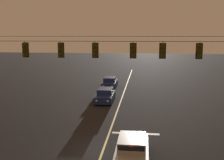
{
  "coord_description": "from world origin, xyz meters",
  "views": [
    {
      "loc": [
        2.42,
        -15.82,
        7.04
      ],
      "look_at": [
        0.0,
        4.94,
        3.61
      ],
      "focal_mm": 44.55,
      "sensor_mm": 36.0,
      "label": 1
    }
  ],
  "objects_px": {
    "traffic_light_leftmost": "(25,50)",
    "traffic_light_far_right": "(200,51)",
    "traffic_light_right_inner": "(133,51)",
    "car_waiting_near_lane": "(132,149)",
    "traffic_light_left_inner": "(60,50)",
    "traffic_light_rightmost": "(163,51)",
    "car_oncoming_trailing": "(110,83)",
    "car_oncoming_lead": "(105,95)",
    "traffic_light_centre": "(95,50)"
  },
  "relations": [
    {
      "from": "traffic_light_rightmost",
      "to": "traffic_light_far_right",
      "type": "bearing_deg",
      "value": 0.0
    },
    {
      "from": "traffic_light_leftmost",
      "to": "car_waiting_near_lane",
      "type": "distance_m",
      "value": 10.93
    },
    {
      "from": "traffic_light_left_inner",
      "to": "car_oncoming_trailing",
      "type": "xyz_separation_m",
      "value": [
        1.54,
        16.72,
        -5.26
      ]
    },
    {
      "from": "traffic_light_left_inner",
      "to": "traffic_light_right_inner",
      "type": "height_order",
      "value": "same"
    },
    {
      "from": "car_waiting_near_lane",
      "to": "car_oncoming_trailing",
      "type": "bearing_deg",
      "value": 100.38
    },
    {
      "from": "traffic_light_centre",
      "to": "car_oncoming_trailing",
      "type": "height_order",
      "value": "traffic_light_centre"
    },
    {
      "from": "traffic_light_centre",
      "to": "traffic_light_rightmost",
      "type": "distance_m",
      "value": 4.81
    },
    {
      "from": "car_oncoming_lead",
      "to": "car_oncoming_trailing",
      "type": "distance_m",
      "value": 7.9
    },
    {
      "from": "traffic_light_rightmost",
      "to": "traffic_light_left_inner",
      "type": "bearing_deg",
      "value": 180.0
    },
    {
      "from": "traffic_light_centre",
      "to": "traffic_light_far_right",
      "type": "relative_size",
      "value": 1.0
    },
    {
      "from": "car_waiting_near_lane",
      "to": "car_oncoming_trailing",
      "type": "xyz_separation_m",
      "value": [
        -3.96,
        21.63,
        -0.0
      ]
    },
    {
      "from": "traffic_light_far_right",
      "to": "car_oncoming_lead",
      "type": "relative_size",
      "value": 0.28
    },
    {
      "from": "traffic_light_leftmost",
      "to": "traffic_light_far_right",
      "type": "xyz_separation_m",
      "value": [
        12.58,
        0.0,
        0.0
      ]
    },
    {
      "from": "traffic_light_rightmost",
      "to": "car_oncoming_lead",
      "type": "xyz_separation_m",
      "value": [
        -5.33,
        8.83,
        -5.26
      ]
    },
    {
      "from": "traffic_light_right_inner",
      "to": "car_oncoming_lead",
      "type": "xyz_separation_m",
      "value": [
        -3.26,
        8.83,
        -5.26
      ]
    },
    {
      "from": "car_waiting_near_lane",
      "to": "car_oncoming_lead",
      "type": "bearing_deg",
      "value": 104.17
    },
    {
      "from": "traffic_light_centre",
      "to": "car_waiting_near_lane",
      "type": "bearing_deg",
      "value": -58.97
    },
    {
      "from": "traffic_light_left_inner",
      "to": "traffic_light_right_inner",
      "type": "bearing_deg",
      "value": 0.0
    },
    {
      "from": "car_oncoming_trailing",
      "to": "traffic_light_left_inner",
      "type": "bearing_deg",
      "value": -95.27
    },
    {
      "from": "traffic_light_left_inner",
      "to": "traffic_light_centre",
      "type": "distance_m",
      "value": 2.55
    },
    {
      "from": "traffic_light_right_inner",
      "to": "traffic_light_far_right",
      "type": "distance_m",
      "value": 4.58
    },
    {
      "from": "car_oncoming_trailing",
      "to": "traffic_light_rightmost",
      "type": "bearing_deg",
      "value": -70.81
    },
    {
      "from": "traffic_light_left_inner",
      "to": "car_oncoming_trailing",
      "type": "height_order",
      "value": "traffic_light_left_inner"
    },
    {
      "from": "traffic_light_left_inner",
      "to": "traffic_light_far_right",
      "type": "xyz_separation_m",
      "value": [
        9.87,
        0.0,
        0.0
      ]
    },
    {
      "from": "traffic_light_right_inner",
      "to": "traffic_light_rightmost",
      "type": "bearing_deg",
      "value": 0.0
    },
    {
      "from": "traffic_light_leftmost",
      "to": "traffic_light_left_inner",
      "type": "distance_m",
      "value": 2.71
    },
    {
      "from": "traffic_light_right_inner",
      "to": "car_waiting_near_lane",
      "type": "xyz_separation_m",
      "value": [
        0.21,
        -4.92,
        -5.26
      ]
    },
    {
      "from": "car_waiting_near_lane",
      "to": "traffic_light_centre",
      "type": "bearing_deg",
      "value": 121.03
    },
    {
      "from": "traffic_light_centre",
      "to": "traffic_light_right_inner",
      "type": "distance_m",
      "value": 2.74
    },
    {
      "from": "traffic_light_leftmost",
      "to": "car_waiting_near_lane",
      "type": "relative_size",
      "value": 0.28
    },
    {
      "from": "traffic_light_far_right",
      "to": "car_waiting_near_lane",
      "type": "relative_size",
      "value": 0.28
    },
    {
      "from": "traffic_light_left_inner",
      "to": "traffic_light_rightmost",
      "type": "relative_size",
      "value": 1.0
    },
    {
      "from": "traffic_light_leftmost",
      "to": "traffic_light_centre",
      "type": "relative_size",
      "value": 1.0
    },
    {
      "from": "car_waiting_near_lane",
      "to": "car_oncoming_trailing",
      "type": "height_order",
      "value": "same"
    },
    {
      "from": "traffic_light_centre",
      "to": "car_oncoming_lead",
      "type": "bearing_deg",
      "value": 93.34
    },
    {
      "from": "traffic_light_right_inner",
      "to": "car_oncoming_lead",
      "type": "height_order",
      "value": "traffic_light_right_inner"
    },
    {
      "from": "traffic_light_far_right",
      "to": "car_waiting_near_lane",
      "type": "height_order",
      "value": "traffic_light_far_right"
    },
    {
      "from": "traffic_light_centre",
      "to": "traffic_light_far_right",
      "type": "distance_m",
      "value": 7.32
    },
    {
      "from": "car_oncoming_lead",
      "to": "traffic_light_right_inner",
      "type": "bearing_deg",
      "value": -69.75
    },
    {
      "from": "traffic_light_leftmost",
      "to": "car_oncoming_trailing",
      "type": "height_order",
      "value": "traffic_light_leftmost"
    },
    {
      "from": "car_oncoming_lead",
      "to": "car_oncoming_trailing",
      "type": "xyz_separation_m",
      "value": [
        -0.49,
        7.89,
        0.0
      ]
    },
    {
      "from": "traffic_light_leftmost",
      "to": "car_oncoming_lead",
      "type": "bearing_deg",
      "value": 61.75
    },
    {
      "from": "traffic_light_right_inner",
      "to": "car_waiting_near_lane",
      "type": "bearing_deg",
      "value": -87.51
    },
    {
      "from": "traffic_light_far_right",
      "to": "car_oncoming_trailing",
      "type": "relative_size",
      "value": 0.28
    },
    {
      "from": "traffic_light_rightmost",
      "to": "car_oncoming_trailing",
      "type": "height_order",
      "value": "traffic_light_rightmost"
    },
    {
      "from": "traffic_light_far_right",
      "to": "car_waiting_near_lane",
      "type": "bearing_deg",
      "value": -131.61
    },
    {
      "from": "traffic_light_centre",
      "to": "car_oncoming_trailing",
      "type": "distance_m",
      "value": 17.56
    },
    {
      "from": "traffic_light_right_inner",
      "to": "traffic_light_left_inner",
      "type": "bearing_deg",
      "value": 180.0
    },
    {
      "from": "traffic_light_rightmost",
      "to": "car_oncoming_lead",
      "type": "height_order",
      "value": "traffic_light_rightmost"
    },
    {
      "from": "traffic_light_left_inner",
      "to": "traffic_light_rightmost",
      "type": "height_order",
      "value": "same"
    }
  ]
}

